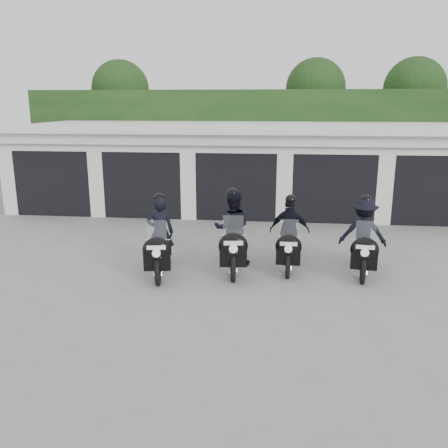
# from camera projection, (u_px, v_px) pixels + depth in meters

# --- Properties ---
(ground) EXTENTS (80.00, 80.00, 0.00)m
(ground) POSITION_uv_depth(u_px,v_px,m) (213.00, 281.00, 10.27)
(ground) COLOR gray
(ground) RESTS_ON ground
(garage_block) EXTENTS (16.40, 6.80, 2.96)m
(garage_block) POSITION_uv_depth(u_px,v_px,m) (242.00, 167.00, 17.67)
(garage_block) COLOR silver
(garage_block) RESTS_ON ground
(background_vegetation) EXTENTS (20.00, 3.90, 5.80)m
(background_vegetation) POSITION_uv_depth(u_px,v_px,m) (258.00, 124.00, 21.98)
(background_vegetation) COLOR #153312
(background_vegetation) RESTS_ON ground
(police_bike_a) EXTENTS (0.86, 2.09, 1.83)m
(police_bike_a) POSITION_uv_depth(u_px,v_px,m) (160.00, 241.00, 10.64)
(police_bike_a) COLOR black
(police_bike_a) RESTS_ON ground
(police_bike_b) EXTENTS (0.93, 2.19, 1.91)m
(police_bike_b) POSITION_uv_depth(u_px,v_px,m) (232.00, 234.00, 10.96)
(police_bike_b) COLOR black
(police_bike_b) RESTS_ON ground
(police_bike_c) EXTENTS (0.96, 1.99, 1.73)m
(police_bike_c) POSITION_uv_depth(u_px,v_px,m) (289.00, 236.00, 11.09)
(police_bike_c) COLOR black
(police_bike_c) RESTS_ON ground
(police_bike_d) EXTENTS (1.14, 2.05, 1.79)m
(police_bike_d) POSITION_uv_depth(u_px,v_px,m) (363.00, 238.00, 10.79)
(police_bike_d) COLOR black
(police_bike_d) RESTS_ON ground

